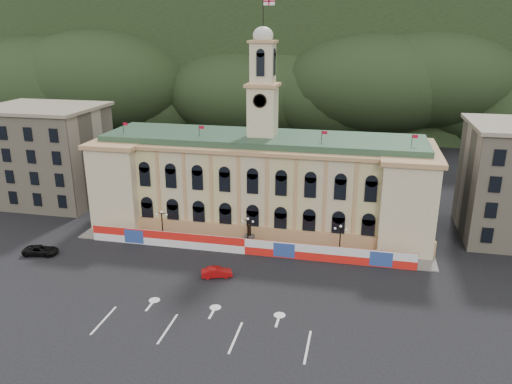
% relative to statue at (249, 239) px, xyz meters
% --- Properties ---
extents(ground, '(260.00, 260.00, 0.00)m').
position_rel_statue_xyz_m(ground, '(0.00, -18.00, -1.19)').
color(ground, black).
rests_on(ground, ground).
extents(lane_markings, '(26.00, 10.00, 0.02)m').
position_rel_statue_xyz_m(lane_markings, '(0.00, -23.00, -1.18)').
color(lane_markings, white).
rests_on(lane_markings, ground).
extents(hill_ridge, '(230.00, 80.00, 64.00)m').
position_rel_statue_xyz_m(hill_ridge, '(0.03, 103.99, 18.30)').
color(hill_ridge, black).
rests_on(hill_ridge, ground).
extents(city_hall, '(56.20, 17.60, 37.10)m').
position_rel_statue_xyz_m(city_hall, '(0.00, 9.63, 6.66)').
color(city_hall, beige).
rests_on(city_hall, ground).
extents(side_building_left, '(21.00, 17.00, 18.60)m').
position_rel_statue_xyz_m(side_building_left, '(-43.00, 12.93, 8.14)').
color(side_building_left, tan).
rests_on(side_building_left, ground).
extents(hoarding_fence, '(50.00, 0.44, 2.50)m').
position_rel_statue_xyz_m(hoarding_fence, '(0.06, -2.93, 0.06)').
color(hoarding_fence, red).
rests_on(hoarding_fence, ground).
extents(pavement, '(56.00, 5.50, 0.16)m').
position_rel_statue_xyz_m(pavement, '(0.00, -0.25, -1.11)').
color(pavement, slate).
rests_on(pavement, ground).
extents(statue, '(1.40, 1.40, 3.72)m').
position_rel_statue_xyz_m(statue, '(0.00, 0.00, 0.00)').
color(statue, '#595651').
rests_on(statue, ground).
extents(lamp_left, '(1.96, 0.44, 5.15)m').
position_rel_statue_xyz_m(lamp_left, '(-14.00, -1.00, 1.89)').
color(lamp_left, black).
rests_on(lamp_left, ground).
extents(lamp_center, '(1.96, 0.44, 5.15)m').
position_rel_statue_xyz_m(lamp_center, '(0.00, -1.00, 1.89)').
color(lamp_center, black).
rests_on(lamp_center, ground).
extents(lamp_right, '(1.96, 0.44, 5.15)m').
position_rel_statue_xyz_m(lamp_right, '(14.00, -1.00, 1.89)').
color(lamp_right, black).
rests_on(lamp_right, ground).
extents(red_sedan, '(4.23, 5.19, 1.39)m').
position_rel_statue_xyz_m(red_sedan, '(-2.07, -10.89, -0.49)').
color(red_sedan, '#A40B0C').
rests_on(red_sedan, ground).
extents(black_suv, '(3.96, 5.89, 1.43)m').
position_rel_statue_xyz_m(black_suv, '(-30.00, -9.83, -0.47)').
color(black_suv, black).
rests_on(black_suv, ground).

